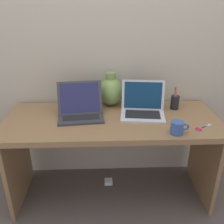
{
  "coord_description": "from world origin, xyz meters",
  "views": [
    {
      "loc": [
        -0.06,
        -1.64,
        1.52
      ],
      "look_at": [
        0.0,
        0.0,
        0.76
      ],
      "focal_mm": 40.12,
      "sensor_mm": 36.0,
      "label": 1
    }
  ],
  "objects_px": {
    "laptop_left": "(80,108)",
    "scissors": "(201,128)",
    "laptop_right": "(143,106)",
    "pen_cup": "(175,102)",
    "coffee_mug": "(177,128)",
    "green_vase": "(111,91)",
    "power_brick": "(108,182)"
  },
  "relations": [
    {
      "from": "scissors",
      "to": "power_brick",
      "type": "distance_m",
      "value": 0.99
    },
    {
      "from": "green_vase",
      "to": "laptop_left",
      "type": "bearing_deg",
      "value": -138.92
    },
    {
      "from": "laptop_left",
      "to": "coffee_mug",
      "type": "relative_size",
      "value": 2.89
    },
    {
      "from": "laptop_left",
      "to": "power_brick",
      "type": "relative_size",
      "value": 5.01
    },
    {
      "from": "pen_cup",
      "to": "coffee_mug",
      "type": "bearing_deg",
      "value": -102.55
    },
    {
      "from": "scissors",
      "to": "pen_cup",
      "type": "bearing_deg",
      "value": 106.34
    },
    {
      "from": "laptop_left",
      "to": "laptop_right",
      "type": "bearing_deg",
      "value": 1.74
    },
    {
      "from": "coffee_mug",
      "to": "scissors",
      "type": "distance_m",
      "value": 0.2
    },
    {
      "from": "laptop_left",
      "to": "power_brick",
      "type": "bearing_deg",
      "value": 19.83
    },
    {
      "from": "laptop_right",
      "to": "power_brick",
      "type": "height_order",
      "value": "laptop_right"
    },
    {
      "from": "laptop_left",
      "to": "scissors",
      "type": "distance_m",
      "value": 0.86
    },
    {
      "from": "laptop_left",
      "to": "pen_cup",
      "type": "distance_m",
      "value": 0.74
    },
    {
      "from": "laptop_left",
      "to": "pen_cup",
      "type": "bearing_deg",
      "value": 7.62
    },
    {
      "from": "coffee_mug",
      "to": "scissors",
      "type": "bearing_deg",
      "value": 18.07
    },
    {
      "from": "pen_cup",
      "to": "laptop_left",
      "type": "bearing_deg",
      "value": -172.38
    },
    {
      "from": "laptop_right",
      "to": "green_vase",
      "type": "bearing_deg",
      "value": 141.24
    },
    {
      "from": "green_vase",
      "to": "power_brick",
      "type": "distance_m",
      "value": 0.82
    },
    {
      "from": "green_vase",
      "to": "coffee_mug",
      "type": "bearing_deg",
      "value": -50.34
    },
    {
      "from": "laptop_right",
      "to": "pen_cup",
      "type": "height_order",
      "value": "laptop_right"
    },
    {
      "from": "pen_cup",
      "to": "power_brick",
      "type": "bearing_deg",
      "value": -177.37
    },
    {
      "from": "laptop_left",
      "to": "coffee_mug",
      "type": "height_order",
      "value": "laptop_left"
    },
    {
      "from": "pen_cup",
      "to": "power_brick",
      "type": "distance_m",
      "value": 0.92
    },
    {
      "from": "green_vase",
      "to": "scissors",
      "type": "bearing_deg",
      "value": -36.17
    },
    {
      "from": "laptop_right",
      "to": "scissors",
      "type": "relative_size",
      "value": 2.51
    },
    {
      "from": "laptop_left",
      "to": "scissors",
      "type": "relative_size",
      "value": 2.54
    },
    {
      "from": "laptop_right",
      "to": "power_brick",
      "type": "bearing_deg",
      "value": 167.15
    },
    {
      "from": "coffee_mug",
      "to": "pen_cup",
      "type": "distance_m",
      "value": 0.4
    },
    {
      "from": "scissors",
      "to": "laptop_left",
      "type": "bearing_deg",
      "value": 164.15
    },
    {
      "from": "coffee_mug",
      "to": "laptop_right",
      "type": "bearing_deg",
      "value": 119.99
    },
    {
      "from": "laptop_right",
      "to": "green_vase",
      "type": "distance_m",
      "value": 0.3
    },
    {
      "from": "power_brick",
      "to": "green_vase",
      "type": "bearing_deg",
      "value": 78.03
    },
    {
      "from": "laptop_right",
      "to": "green_vase",
      "type": "height_order",
      "value": "green_vase"
    }
  ]
}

